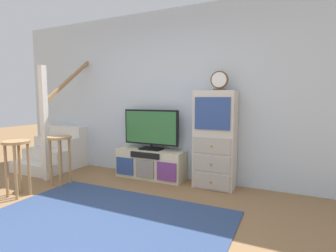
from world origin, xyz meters
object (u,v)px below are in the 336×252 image
object	(u,v)px
desk_clock	(219,81)
media_console	(151,164)
television	(151,129)
bar_stool_far	(60,149)
side_cabinet	(215,140)
bar_stool_near	(17,155)

from	to	relation	value
desk_clock	media_console	bearing A→B (deg)	179.75
television	bar_stool_far	bearing A→B (deg)	-139.72
television	media_console	bearing A→B (deg)	-90.00
television	side_cabinet	size ratio (longest dim) A/B	0.68
media_console	bar_stool_near	bearing A→B (deg)	-129.73
television	bar_stool_near	xyz separation A→B (m)	(-1.20, -1.47, -0.26)
media_console	television	xyz separation A→B (m)	(0.00, 0.02, 0.58)
side_cabinet	bar_stool_far	xyz separation A→B (m)	(-2.11, -0.88, -0.16)
desk_clock	television	bearing A→B (deg)	178.52
media_console	bar_stool_far	world-z (taller)	bar_stool_far
media_console	television	size ratio (longest dim) A/B	1.19
media_console	bar_stool_near	distance (m)	1.90
media_console	bar_stool_far	size ratio (longest dim) A/B	1.54
television	bar_stool_near	world-z (taller)	television
side_cabinet	media_console	bearing A→B (deg)	-179.45
television	bar_stool_near	bearing A→B (deg)	-129.26
media_console	desk_clock	world-z (taller)	desk_clock
bar_stool_near	bar_stool_far	bearing A→B (deg)	75.88
side_cabinet	bar_stool_far	size ratio (longest dim) A/B	1.91
media_console	bar_stool_near	xyz separation A→B (m)	(-1.20, -1.44, 0.32)
bar_stool_far	media_console	bearing A→B (deg)	39.51
media_console	bar_stool_far	distance (m)	1.40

